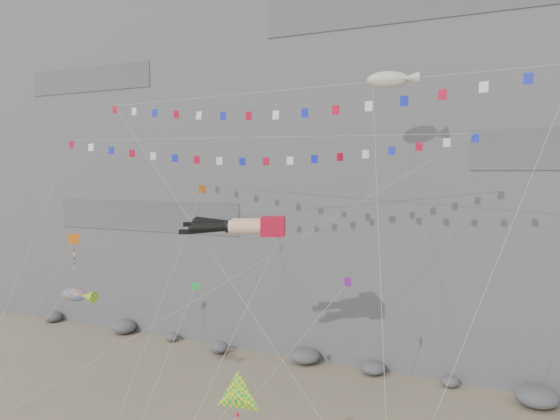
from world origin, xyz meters
name	(u,v)px	position (x,y,z in m)	size (l,w,h in m)	color
cliff	(360,92)	(0.00, 32.00, 25.00)	(80.00, 28.00, 50.00)	slate
talus_boulders	(305,356)	(0.00, 17.00, 0.60)	(60.00, 3.00, 1.20)	slate
legs_kite	(244,226)	(1.54, 3.78, 13.05)	(6.55, 13.89, 18.16)	#B40B26
flag_banner_upper	(254,138)	(-0.26, 8.34, 18.74)	(28.56, 16.51, 26.63)	#B40B26
flag_banner_lower	(290,90)	(3.96, 5.21, 21.32)	(30.50, 8.14, 23.99)	#B40B26
harlequin_kite	(73,240)	(-13.30, 4.32, 11.38)	(1.81, 8.72, 13.78)	red
fish_windsock	(74,295)	(-9.48, 0.64, 8.33)	(7.11, 4.90, 10.77)	orange
delta_kite	(237,397)	(4.90, -2.96, 5.51)	(4.34, 6.14, 8.43)	yellow
blimp_windsock	(388,81)	(8.19, 11.98, 22.60)	(6.36, 15.85, 27.28)	beige
small_kite_a	(201,193)	(-4.44, 8.02, 14.88)	(2.89, 14.36, 20.46)	#E35D13
small_kite_b	(346,284)	(7.40, 5.79, 9.60)	(6.40, 11.77, 15.79)	purple
small_kite_c	(194,290)	(-0.91, 1.92, 9.22)	(1.83, 10.50, 13.70)	green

